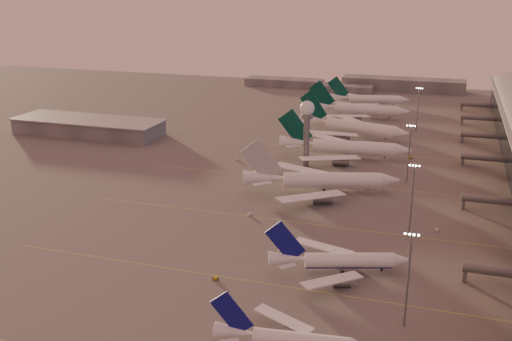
% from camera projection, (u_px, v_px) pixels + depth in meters
% --- Properties ---
extents(ground, '(700.00, 700.00, 0.00)m').
position_uv_depth(ground, '(184.00, 289.00, 161.68)').
color(ground, '#5F5C5C').
rests_on(ground, ground).
extents(taxiway_markings, '(180.00, 185.25, 0.02)m').
position_uv_depth(taxiway_markings, '(334.00, 226.00, 203.61)').
color(taxiway_markings, gold).
rests_on(taxiway_markings, ground).
extents(hangar, '(82.00, 27.00, 8.50)m').
position_uv_depth(hangar, '(89.00, 126.00, 322.44)').
color(hangar, slate).
rests_on(hangar, ground).
extents(radar_tower, '(6.40, 6.40, 31.10)m').
position_uv_depth(radar_tower, '(307.00, 120.00, 262.55)').
color(radar_tower, slate).
rests_on(radar_tower, ground).
extents(mast_a, '(3.60, 0.56, 25.00)m').
position_uv_depth(mast_a, '(408.00, 275.00, 140.47)').
color(mast_a, slate).
rests_on(mast_a, ground).
extents(mast_b, '(3.60, 0.56, 25.00)m').
position_uv_depth(mast_b, '(412.00, 197.00, 191.18)').
color(mast_b, slate).
rests_on(mast_b, ground).
extents(mast_c, '(3.60, 0.56, 25.00)m').
position_uv_depth(mast_c, '(409.00, 151.00, 242.48)').
color(mast_c, slate).
rests_on(mast_c, ground).
extents(mast_d, '(3.60, 0.56, 25.00)m').
position_uv_depth(mast_d, '(418.00, 107.00, 324.61)').
color(mast_d, slate).
rests_on(mast_d, ground).
extents(distant_horizon, '(165.00, 37.50, 9.00)m').
position_uv_depth(distant_horizon, '(366.00, 84.00, 454.31)').
color(distant_horizon, slate).
rests_on(distant_horizon, ground).
extents(narrowbody_mid, '(39.95, 31.36, 16.14)m').
position_uv_depth(narrowbody_mid, '(339.00, 263.00, 169.74)').
color(narrowbody_mid, white).
rests_on(narrowbody_mid, ground).
extents(widebody_white, '(60.18, 47.52, 21.81)m').
position_uv_depth(widebody_white, '(322.00, 184.00, 233.78)').
color(widebody_white, white).
rests_on(widebody_white, ground).
extents(greentail_a, '(62.05, 49.91, 22.55)m').
position_uv_depth(greentail_a, '(345.00, 150.00, 278.95)').
color(greentail_a, white).
rests_on(greentail_a, ground).
extents(greentail_b, '(61.43, 49.00, 22.77)m').
position_uv_depth(greentail_b, '(353.00, 129.00, 317.66)').
color(greentail_b, white).
rests_on(greentail_b, ground).
extents(greentail_c, '(60.56, 48.83, 21.98)m').
position_uv_depth(greentail_c, '(359.00, 112.00, 359.98)').
color(greentail_c, white).
rests_on(greentail_c, ground).
extents(greentail_d, '(53.13, 42.51, 19.49)m').
position_uv_depth(greentail_d, '(369.00, 101.00, 394.11)').
color(greentail_d, white).
rests_on(greentail_d, ground).
extents(gsv_tug_mid, '(3.50, 3.93, 0.96)m').
position_uv_depth(gsv_tug_mid, '(216.00, 279.00, 166.53)').
color(gsv_tug_mid, gold).
rests_on(gsv_tug_mid, ground).
extents(gsv_truck_b, '(4.95, 2.44, 1.91)m').
position_uv_depth(gsv_truck_b, '(378.00, 254.00, 180.01)').
color(gsv_truck_b, gold).
rests_on(gsv_truck_b, ground).
extents(gsv_truck_c, '(5.75, 4.87, 2.27)m').
position_uv_depth(gsv_truck_c, '(251.00, 213.00, 211.64)').
color(gsv_truck_c, silver).
rests_on(gsv_truck_c, ground).
extents(gsv_catering_b, '(4.99, 2.73, 3.92)m').
position_uv_depth(gsv_catering_b, '(438.00, 226.00, 198.20)').
color(gsv_catering_b, silver).
rests_on(gsv_catering_b, ground).
extents(gsv_truck_d, '(2.85, 5.37, 2.06)m').
position_uv_depth(gsv_truck_d, '(237.00, 158.00, 277.11)').
color(gsv_truck_d, silver).
rests_on(gsv_truck_d, ground).
extents(gsv_tug_hangar, '(4.11, 2.79, 1.10)m').
position_uv_depth(gsv_tug_hangar, '(410.00, 157.00, 279.45)').
color(gsv_tug_hangar, gold).
rests_on(gsv_tug_hangar, ground).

